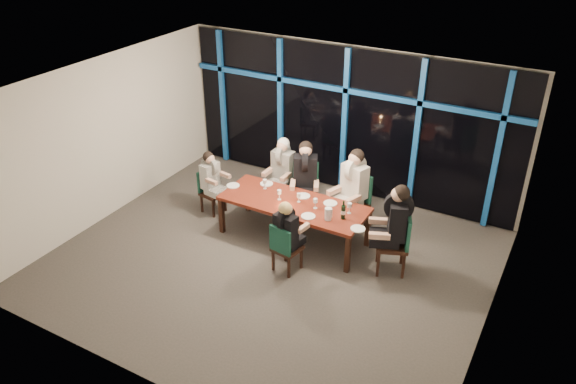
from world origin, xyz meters
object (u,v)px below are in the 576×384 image
at_px(dining_table, 294,206).
at_px(diner_far_right, 353,179).
at_px(wine_bottle, 343,212).
at_px(chair_end_right, 398,240).
at_px(water_pitcher, 328,214).
at_px(diner_end_right, 395,217).
at_px(diner_far_left, 282,163).
at_px(chair_far_mid, 305,187).
at_px(chair_far_right, 355,198).
at_px(diner_far_mid, 305,170).
at_px(chair_near_mid, 284,246).
at_px(chair_far_left, 284,180).
at_px(diner_near_mid, 287,226).
at_px(chair_end_left, 210,188).
at_px(diner_end_left, 211,174).

relative_size(dining_table, diner_far_right, 2.46).
xyz_separation_m(diner_far_right, wine_bottle, (0.21, -0.88, -0.15)).
distance_m(chair_end_right, water_pitcher, 1.20).
height_order(diner_far_right, diner_end_right, diner_far_right).
height_order(dining_table, diner_far_left, diner_far_left).
height_order(chair_far_mid, chair_far_right, chair_far_right).
bearing_deg(diner_far_mid, chair_near_mid, -97.74).
height_order(chair_far_left, diner_far_mid, diner_far_mid).
height_order(chair_far_mid, water_pitcher, chair_far_mid).
distance_m(dining_table, chair_far_mid, 0.89).
relative_size(chair_far_right, chair_end_right, 1.00).
height_order(diner_far_left, water_pitcher, diner_far_left).
height_order(diner_far_right, diner_near_mid, diner_far_right).
relative_size(chair_far_mid, diner_end_right, 0.99).
relative_size(diner_far_mid, diner_far_right, 0.97).
relative_size(chair_end_right, chair_near_mid, 1.22).
relative_size(dining_table, water_pitcher, 12.09).
bearing_deg(water_pitcher, diner_end_right, 1.38).
distance_m(chair_far_right, wine_bottle, 1.02).
relative_size(chair_end_left, diner_far_right, 0.81).
relative_size(diner_far_mid, diner_end_left, 1.22).
bearing_deg(chair_end_left, chair_near_mid, -104.89).
distance_m(chair_far_left, diner_far_mid, 0.75).
bearing_deg(diner_far_right, diner_far_left, -165.11).
height_order(diner_far_mid, diner_end_right, diner_end_right).
xyz_separation_m(chair_end_left, diner_far_left, (1.14, 0.82, 0.46)).
height_order(dining_table, diner_end_left, diner_end_left).
distance_m(dining_table, diner_end_right, 1.87).
bearing_deg(diner_far_right, wine_bottle, -57.67).
relative_size(diner_end_right, water_pitcher, 4.90).
distance_m(chair_end_left, diner_near_mid, 2.45).
relative_size(chair_end_left, diner_far_mid, 0.84).
relative_size(diner_far_mid, wine_bottle, 3.07).
relative_size(diner_far_mid, diner_end_right, 0.97).
bearing_deg(chair_end_right, diner_far_left, -130.93).
height_order(diner_far_left, diner_end_left, diner_far_left).
distance_m(chair_near_mid, water_pitcher, 0.91).
bearing_deg(diner_end_left, chair_near_mid, -105.34).
xyz_separation_m(chair_far_mid, chair_far_right, (1.01, 0.03, 0.02)).
bearing_deg(diner_end_left, chair_end_left, 90.00).
distance_m(chair_end_left, wine_bottle, 2.89).
bearing_deg(water_pitcher, diner_far_right, 82.21).
bearing_deg(diner_near_mid, chair_far_mid, -62.25).
relative_size(dining_table, chair_far_left, 2.65).
bearing_deg(chair_end_left, wine_bottle, -83.45).
bearing_deg(diner_far_left, chair_end_right, -18.00).
distance_m(chair_far_mid, chair_near_mid, 1.88).
bearing_deg(chair_far_right, diner_far_left, -161.80).
xyz_separation_m(chair_far_left, diner_near_mid, (1.09, -1.85, 0.30)).
relative_size(chair_near_mid, wine_bottle, 2.67).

